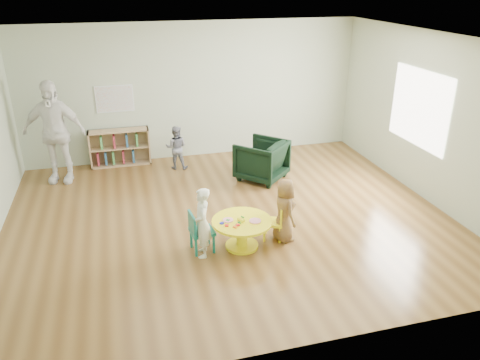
{
  "coord_description": "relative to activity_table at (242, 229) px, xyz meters",
  "views": [
    {
      "loc": [
        -1.56,
        -6.53,
        3.61
      ],
      "look_at": [
        0.11,
        -0.3,
        0.78
      ],
      "focal_mm": 35.0,
      "sensor_mm": 36.0,
      "label": 1
    }
  ],
  "objects": [
    {
      "name": "activity_table",
      "position": [
        0.0,
        0.0,
        0.0
      ],
      "size": [
        0.86,
        0.86,
        0.47
      ],
      "rotation": [
        0.0,
        0.0,
        -0.18
      ],
      "color": "#FEF315",
      "rests_on": "ground"
    },
    {
      "name": "child_left",
      "position": [
        -0.58,
        -0.06,
        0.21
      ],
      "size": [
        0.29,
        0.4,
        1.01
      ],
      "primitive_type": "imported",
      "rotation": [
        0.0,
        0.0,
        -1.71
      ],
      "color": "white",
      "rests_on": "ground"
    },
    {
      "name": "adult_caretaker",
      "position": [
        -2.71,
        3.2,
        0.67
      ],
      "size": [
        1.21,
        0.71,
        1.93
      ],
      "primitive_type": "imported",
      "rotation": [
        0.0,
        0.0,
        -0.22
      ],
      "color": "white",
      "rests_on": "ground"
    },
    {
      "name": "alphabet_poster",
      "position": [
        -1.57,
        3.9,
        1.05
      ],
      "size": [
        0.74,
        0.01,
        0.54
      ],
      "color": "white",
      "rests_on": "ground"
    },
    {
      "name": "kid_chair_left",
      "position": [
        -0.61,
        0.05,
        0.02
      ],
      "size": [
        0.35,
        0.35,
        0.6
      ],
      "rotation": [
        0.0,
        0.0,
        -1.47
      ],
      "color": "#15786B",
      "rests_on": "ground"
    },
    {
      "name": "room",
      "position": [
        0.04,
        0.92,
        1.59
      ],
      "size": [
        7.1,
        7.0,
        2.8
      ],
      "color": "brown",
      "rests_on": "ground"
    },
    {
      "name": "toddler",
      "position": [
        -0.48,
        3.25,
        0.15
      ],
      "size": [
        0.51,
        0.44,
        0.89
      ],
      "primitive_type": "imported",
      "rotation": [
        0.0,
        0.0,
        2.86
      ],
      "color": "#18213E",
      "rests_on": "ground"
    },
    {
      "name": "armchair",
      "position": [
        1.01,
        2.29,
        0.09
      ],
      "size": [
        1.18,
        1.18,
        0.77
      ],
      "primitive_type": "imported",
      "rotation": [
        0.0,
        0.0,
        3.91
      ],
      "color": "black",
      "rests_on": "ground"
    },
    {
      "name": "kid_chair_right",
      "position": [
        0.55,
        0.1,
        -0.01
      ],
      "size": [
        0.38,
        0.38,
        0.54
      ],
      "rotation": [
        0.0,
        0.0,
        1.13
      ],
      "color": "#FEF315",
      "rests_on": "ground"
    },
    {
      "name": "bookshelf",
      "position": [
        -1.58,
        3.77,
        0.07
      ],
      "size": [
        1.2,
        0.3,
        0.75
      ],
      "color": "tan",
      "rests_on": "ground"
    },
    {
      "name": "child_right",
      "position": [
        0.65,
        0.04,
        0.18
      ],
      "size": [
        0.37,
        0.51,
        0.96
      ],
      "primitive_type": "imported",
      "rotation": [
        0.0,
        0.0,
        1.7
      ],
      "color": "orange",
      "rests_on": "ground"
    }
  ]
}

